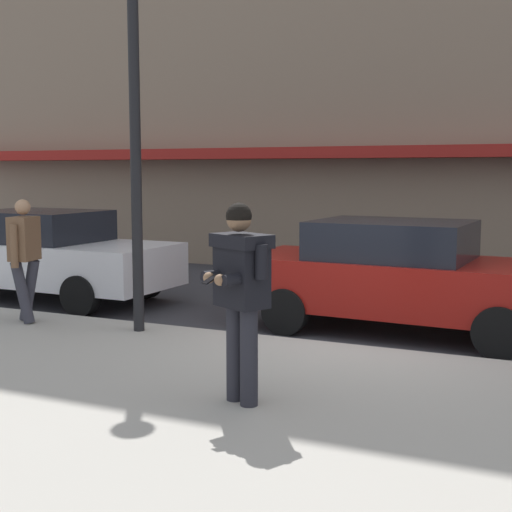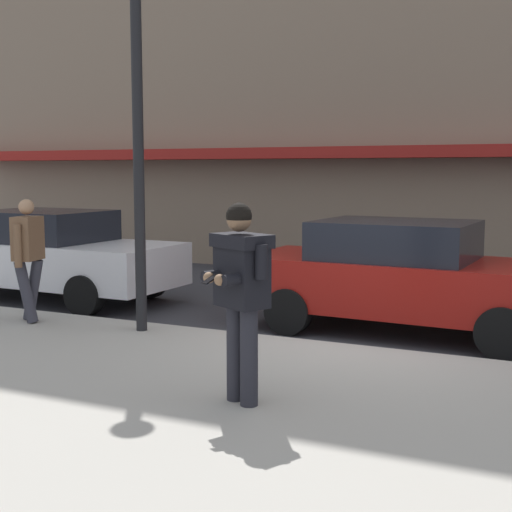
{
  "view_description": "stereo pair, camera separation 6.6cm",
  "coord_description": "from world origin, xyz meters",
  "px_view_note": "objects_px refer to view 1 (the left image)",
  "views": [
    {
      "loc": [
        2.53,
        -8.33,
        2.22
      ],
      "look_at": [
        -0.01,
        -2.78,
        1.49
      ],
      "focal_mm": 50.0,
      "sensor_mm": 36.0,
      "label": 1
    },
    {
      "loc": [
        2.59,
        -8.3,
        2.22
      ],
      "look_at": [
        -0.01,
        -2.78,
        1.49
      ],
      "focal_mm": 50.0,
      "sensor_mm": 36.0,
      "label": 2
    }
  ],
  "objects_px": {
    "man_texting_on_phone": "(241,281)",
    "pedestrian_dark_coat": "(24,253)",
    "parked_sedan_mid": "(401,276)",
    "street_lamp_post": "(134,97)",
    "parked_sedan_near": "(46,255)"
  },
  "relations": [
    {
      "from": "parked_sedan_mid",
      "to": "pedestrian_dark_coat",
      "type": "height_order",
      "value": "pedestrian_dark_coat"
    },
    {
      "from": "man_texting_on_phone",
      "to": "street_lamp_post",
      "type": "xyz_separation_m",
      "value": [
        -2.48,
        2.08,
        1.89
      ]
    },
    {
      "from": "parked_sedan_near",
      "to": "street_lamp_post",
      "type": "xyz_separation_m",
      "value": [
        3.12,
        -1.85,
        2.35
      ]
    },
    {
      "from": "pedestrian_dark_coat",
      "to": "street_lamp_post",
      "type": "xyz_separation_m",
      "value": [
        1.72,
        0.19,
        2.03
      ]
    },
    {
      "from": "man_texting_on_phone",
      "to": "street_lamp_post",
      "type": "relative_size",
      "value": 0.37
    },
    {
      "from": "parked_sedan_near",
      "to": "street_lamp_post",
      "type": "distance_m",
      "value": 4.33
    },
    {
      "from": "man_texting_on_phone",
      "to": "pedestrian_dark_coat",
      "type": "height_order",
      "value": "man_texting_on_phone"
    },
    {
      "from": "parked_sedan_mid",
      "to": "street_lamp_post",
      "type": "relative_size",
      "value": 0.94
    },
    {
      "from": "parked_sedan_near",
      "to": "parked_sedan_mid",
      "type": "xyz_separation_m",
      "value": [
        6.12,
        0.08,
        0.0
      ]
    },
    {
      "from": "parked_sedan_near",
      "to": "man_texting_on_phone",
      "type": "relative_size",
      "value": 2.52
    },
    {
      "from": "parked_sedan_mid",
      "to": "pedestrian_dark_coat",
      "type": "relative_size",
      "value": 2.69
    },
    {
      "from": "parked_sedan_mid",
      "to": "man_texting_on_phone",
      "type": "bearing_deg",
      "value": -97.25
    },
    {
      "from": "pedestrian_dark_coat",
      "to": "man_texting_on_phone",
      "type": "bearing_deg",
      "value": -24.16
    },
    {
      "from": "parked_sedan_near",
      "to": "man_texting_on_phone",
      "type": "xyz_separation_m",
      "value": [
        5.61,
        -3.93,
        0.46
      ]
    },
    {
      "from": "man_texting_on_phone",
      "to": "parked_sedan_near",
      "type": "bearing_deg",
      "value": 144.98
    }
  ]
}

